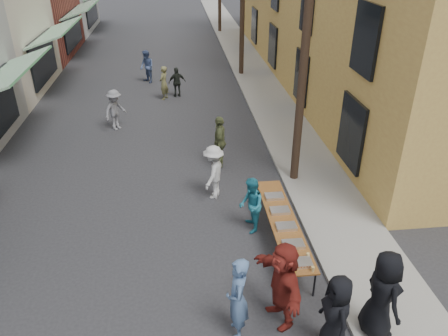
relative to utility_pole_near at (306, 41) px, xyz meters
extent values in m
plane|color=#28282B|center=(-4.30, -3.00, -4.50)|extent=(120.00, 120.00, 0.00)
cube|color=gray|center=(0.70, 12.00, -4.45)|extent=(2.20, 60.00, 0.10)
cylinder|color=#2D2116|center=(0.00, 0.00, 0.00)|extent=(0.26, 0.26, 9.00)
cube|color=brown|center=(-1.15, -3.26, -3.77)|extent=(0.70, 4.00, 0.04)
cylinder|color=black|center=(-1.44, -5.14, -4.14)|extent=(0.04, 0.04, 0.71)
cylinder|color=black|center=(-0.86, -5.14, -4.14)|extent=(0.04, 0.04, 0.71)
cylinder|color=black|center=(-1.44, -1.38, -4.14)|extent=(0.04, 0.04, 0.71)
cylinder|color=black|center=(-0.86, -1.38, -4.14)|extent=(0.04, 0.04, 0.71)
cube|color=maroon|center=(-1.15, -4.91, -3.71)|extent=(0.50, 0.33, 0.08)
cube|color=#B2B2B7|center=(-1.15, -4.26, -3.71)|extent=(0.50, 0.33, 0.08)
cube|color=tan|center=(-1.15, -3.56, -3.71)|extent=(0.50, 0.33, 0.08)
cube|color=#B2B2B7|center=(-1.15, -2.86, -3.71)|extent=(0.50, 0.33, 0.08)
cube|color=tan|center=(-1.15, -2.16, -3.71)|extent=(0.50, 0.33, 0.08)
cylinder|color=#A57F26|center=(-1.37, -5.21, -3.71)|extent=(0.07, 0.07, 0.08)
cylinder|color=#A57F26|center=(-1.37, -5.11, -3.71)|extent=(0.07, 0.07, 0.08)
cylinder|color=#A57F26|center=(-1.37, -5.01, -3.71)|extent=(0.07, 0.07, 0.08)
cylinder|color=tan|center=(-0.95, -5.16, -3.69)|extent=(0.08, 0.08, 0.12)
imported|color=black|center=(-0.93, -6.54, -3.60)|extent=(0.62, 0.91, 1.79)
imported|color=#4D6B95|center=(-2.70, -5.96, -3.57)|extent=(0.50, 0.71, 1.86)
imported|color=teal|center=(-1.87, -2.53, -3.71)|extent=(0.60, 0.77, 1.58)
imported|color=silver|center=(-2.70, -0.73, -3.65)|extent=(1.02, 1.26, 1.70)
imported|color=#5F683C|center=(-2.31, 1.28, -3.59)|extent=(0.62, 1.13, 1.82)
imported|color=maroon|center=(-1.75, -5.68, -3.53)|extent=(0.96, 1.88, 1.94)
imported|color=black|center=(0.05, -6.31, -3.42)|extent=(0.75, 1.04, 1.96)
imported|color=gray|center=(-6.21, 4.91, -3.67)|extent=(1.16, 1.22, 1.67)
imported|color=black|center=(-3.65, 8.67, -3.77)|extent=(0.91, 0.54, 1.45)
imported|color=olive|center=(-4.28, 8.38, -3.70)|extent=(0.60, 0.70, 1.61)
imported|color=#475B8A|center=(-5.20, 11.14, -3.65)|extent=(0.99, 1.05, 1.71)
camera|label=1|loc=(-3.64, -12.10, 2.71)|focal=35.00mm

